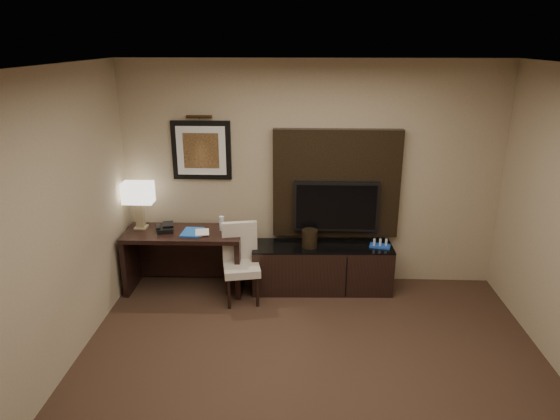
# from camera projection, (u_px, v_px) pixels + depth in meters

# --- Properties ---
(floor) EXTENTS (4.50, 5.00, 0.01)m
(floor) POSITION_uv_depth(u_px,v_px,m) (313.00, 417.00, 4.04)
(floor) COLOR #342117
(floor) RESTS_ON ground
(ceiling) EXTENTS (4.50, 5.00, 0.01)m
(ceiling) POSITION_uv_depth(u_px,v_px,m) (322.00, 72.00, 3.16)
(ceiling) COLOR silver
(ceiling) RESTS_ON wall_back
(wall_back) EXTENTS (4.50, 0.01, 2.70)m
(wall_back) POSITION_uv_depth(u_px,v_px,m) (311.00, 176.00, 5.96)
(wall_back) COLOR tan
(wall_back) RESTS_ON floor
(wall_left) EXTENTS (0.01, 5.00, 2.70)m
(wall_left) POSITION_uv_depth(u_px,v_px,m) (13.00, 260.00, 3.69)
(wall_left) COLOR tan
(wall_left) RESTS_ON floor
(desk) EXTENTS (1.39, 0.61, 0.74)m
(desk) POSITION_uv_depth(u_px,v_px,m) (185.00, 260.00, 6.01)
(desk) COLOR black
(desk) RESTS_ON floor
(credenza) EXTENTS (1.67, 0.52, 0.57)m
(credenza) POSITION_uv_depth(u_px,v_px,m) (322.00, 267.00, 6.02)
(credenza) COLOR black
(credenza) RESTS_ON floor
(tv_wall_panel) EXTENTS (1.50, 0.12, 1.30)m
(tv_wall_panel) POSITION_uv_depth(u_px,v_px,m) (336.00, 184.00, 5.92)
(tv_wall_panel) COLOR black
(tv_wall_panel) RESTS_ON wall_back
(tv) EXTENTS (1.00, 0.08, 0.60)m
(tv) POSITION_uv_depth(u_px,v_px,m) (336.00, 206.00, 5.90)
(tv) COLOR black
(tv) RESTS_ON tv_wall_panel
(artwork) EXTENTS (0.70, 0.04, 0.70)m
(artwork) POSITION_uv_depth(u_px,v_px,m) (202.00, 150.00, 5.89)
(artwork) COLOR black
(artwork) RESTS_ON wall_back
(picture_light) EXTENTS (0.04, 0.04, 0.30)m
(picture_light) POSITION_uv_depth(u_px,v_px,m) (199.00, 117.00, 5.72)
(picture_light) COLOR #422915
(picture_light) RESTS_ON wall_back
(desk_chair) EXTENTS (0.49, 0.54, 0.84)m
(desk_chair) POSITION_uv_depth(u_px,v_px,m) (242.00, 268.00, 5.70)
(desk_chair) COLOR beige
(desk_chair) RESTS_ON floor
(table_lamp) EXTENTS (0.34, 0.20, 0.55)m
(table_lamp) POSITION_uv_depth(u_px,v_px,m) (139.00, 206.00, 5.91)
(table_lamp) COLOR #99885F
(table_lamp) RESTS_ON desk
(desk_phone) EXTENTS (0.22, 0.21, 0.09)m
(desk_phone) POSITION_uv_depth(u_px,v_px,m) (165.00, 228.00, 5.87)
(desk_phone) COLOR black
(desk_phone) RESTS_ON desk
(blue_folder) EXTENTS (0.24, 0.31, 0.02)m
(blue_folder) POSITION_uv_depth(u_px,v_px,m) (192.00, 232.00, 5.84)
(blue_folder) COLOR #1A55AE
(blue_folder) RESTS_ON desk
(book) EXTENTS (0.16, 0.05, 0.22)m
(book) POSITION_uv_depth(u_px,v_px,m) (195.00, 225.00, 5.78)
(book) COLOR tan
(book) RESTS_ON desk
(water_bottle) EXTENTS (0.07, 0.07, 0.17)m
(water_bottle) POSITION_uv_depth(u_px,v_px,m) (222.00, 223.00, 5.90)
(water_bottle) COLOR silver
(water_bottle) RESTS_ON desk
(ice_bucket) EXTENTS (0.21, 0.21, 0.21)m
(ice_bucket) POSITION_uv_depth(u_px,v_px,m) (310.00, 238.00, 5.86)
(ice_bucket) COLOR black
(ice_bucket) RESTS_ON credenza
(minibar_tray) EXTENTS (0.26, 0.20, 0.09)m
(minibar_tray) POSITION_uv_depth(u_px,v_px,m) (380.00, 243.00, 5.88)
(minibar_tray) COLOR #1B46B5
(minibar_tray) RESTS_ON credenza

